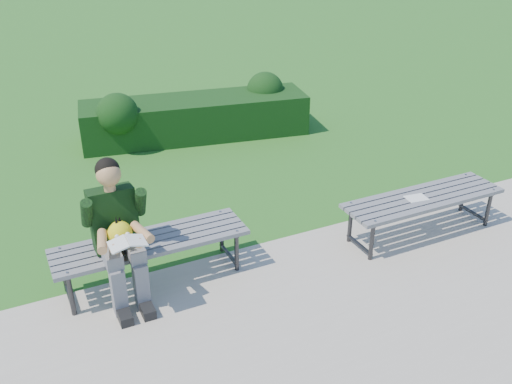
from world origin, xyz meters
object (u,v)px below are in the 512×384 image
bench_left (151,245)px  seated_boy (117,229)px  bench_right (423,201)px  paper_sheet (416,198)px  hedge (195,115)px

bench_left → seated_boy: bearing=-163.0°
bench_left → bench_right: same height
seated_boy → paper_sheet: bearing=-6.0°
bench_right → seated_boy: size_ratio=1.37×
bench_left → bench_right: bearing=-8.3°
bench_left → seated_boy: 0.43m
bench_left → paper_sheet: (2.75, -0.41, 0.06)m
seated_boy → paper_sheet: (3.05, -0.32, -0.24)m
hedge → bench_right: hedge is taller
bench_left → bench_right: size_ratio=1.00×
paper_sheet → hedge: bearing=105.8°
bench_left → paper_sheet: bench_left is taller
hedge → paper_sheet: 3.93m
hedge → seated_boy: seated_boy is taller
bench_left → seated_boy: seated_boy is taller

